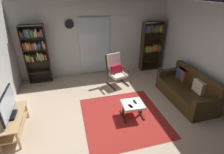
% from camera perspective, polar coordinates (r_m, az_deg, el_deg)
% --- Properties ---
extents(ground_plane, '(7.02, 7.02, 0.00)m').
position_cam_1_polar(ground_plane, '(4.45, 1.98, -13.92)').
color(ground_plane, tan).
extents(wall_back, '(5.60, 0.06, 2.60)m').
position_cam_1_polar(wall_back, '(6.39, -5.52, 12.41)').
color(wall_back, silver).
rests_on(wall_back, ground).
extents(wall_right, '(0.06, 6.00, 2.60)m').
position_cam_1_polar(wall_right, '(5.16, 32.43, 4.49)').
color(wall_right, silver).
rests_on(wall_right, ground).
extents(glass_door_panel, '(1.10, 0.01, 2.00)m').
position_cam_1_polar(glass_door_panel, '(6.39, -5.58, 10.07)').
color(glass_door_panel, silver).
extents(area_rug, '(2.00, 2.06, 0.01)m').
position_cam_1_polar(area_rug, '(4.55, 3.73, -12.84)').
color(area_rug, maroon).
rests_on(area_rug, ground).
extents(tv_stand, '(0.46, 1.11, 0.48)m').
position_cam_1_polar(tv_stand, '(4.50, -29.61, -12.59)').
color(tv_stand, tan).
rests_on(tv_stand, ground).
extents(television, '(0.20, 0.90, 0.57)m').
position_cam_1_polar(television, '(4.24, -30.97, -8.14)').
color(television, black).
rests_on(television, tv_stand).
extents(bookshelf_near_tv, '(0.73, 0.30, 1.93)m').
position_cam_1_polar(bookshelf_near_tv, '(6.21, -23.77, 7.86)').
color(bookshelf_near_tv, black).
rests_on(bookshelf_near_tv, ground).
extents(bookshelf_near_sofa, '(0.78, 0.30, 1.83)m').
position_cam_1_polar(bookshelf_near_sofa, '(6.89, 12.72, 10.73)').
color(bookshelf_near_sofa, '#2E2212').
rests_on(bookshelf_near_sofa, ground).
extents(leather_sofa, '(0.83, 1.85, 0.86)m').
position_cam_1_polar(leather_sofa, '(5.43, 23.30, -3.94)').
color(leather_sofa, '#362710').
rests_on(leather_sofa, ground).
extents(lounge_armchair, '(0.71, 0.77, 1.02)m').
position_cam_1_polar(lounge_armchair, '(5.74, 1.30, 2.64)').
color(lounge_armchair, black).
rests_on(lounge_armchair, ground).
extents(ottoman, '(0.54, 0.50, 0.38)m').
position_cam_1_polar(ottoman, '(4.42, 6.76, -9.27)').
color(ottoman, white).
rests_on(ottoman, ground).
extents(tv_remote, '(0.05, 0.15, 0.02)m').
position_cam_1_polar(tv_remote, '(4.43, 7.50, -8.01)').
color(tv_remote, black).
rests_on(tv_remote, ottoman).
extents(cell_phone, '(0.10, 0.15, 0.01)m').
position_cam_1_polar(cell_phone, '(4.28, 6.09, -9.41)').
color(cell_phone, black).
rests_on(cell_phone, ottoman).
extents(wall_clock, '(0.29, 0.03, 0.29)m').
position_cam_1_polar(wall_clock, '(6.11, -13.83, 16.40)').
color(wall_clock, silver).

